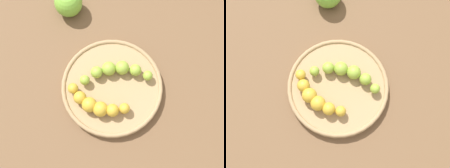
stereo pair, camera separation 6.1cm
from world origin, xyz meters
TOP-DOWN VIEW (x-y plane):
  - ground_plane at (0.00, 0.00)m, footprint 2.40×2.40m
  - fruit_bowl at (0.00, 0.00)m, footprint 0.23×0.23m
  - banana_spotted at (0.00, -0.06)m, footprint 0.14×0.07m
  - banana_green at (-0.01, 0.03)m, footprint 0.12×0.12m

SIDE VIEW (x-z plane):
  - ground_plane at x=0.00m, z-range 0.00..0.00m
  - fruit_bowl at x=0.00m, z-range 0.00..0.02m
  - banana_green at x=-0.01m, z-range 0.02..0.05m
  - banana_spotted at x=0.00m, z-range 0.02..0.05m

